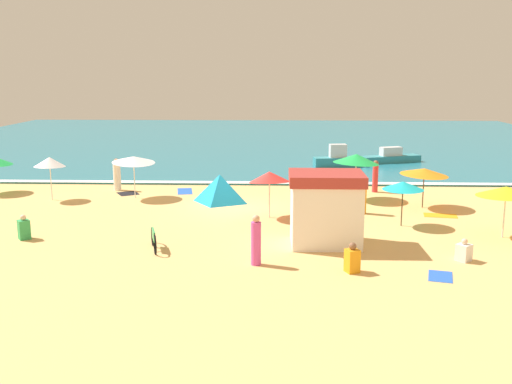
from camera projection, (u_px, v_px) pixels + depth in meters
name	position (u px, v px, depth m)	size (l,w,h in m)	color
ground_plane	(240.00, 210.00, 27.41)	(60.00, 60.00, 0.00)	#E5B26B
ocean_water	(259.00, 140.00, 54.81)	(60.00, 44.00, 0.10)	teal
wave_breaker_foam	(247.00, 182.00, 33.55)	(57.00, 0.70, 0.01)	white
lifeguard_cabana	(326.00, 208.00, 21.64)	(2.72, 2.18, 2.71)	white
beach_umbrella_0	(506.00, 191.00, 22.45)	(3.17, 3.17, 2.05)	silver
beach_umbrella_1	(356.00, 159.00, 29.23)	(2.89, 2.87, 2.36)	silver
beach_umbrella_2	(424.00, 172.00, 27.49)	(3.07, 3.07, 1.94)	#4C3823
beach_umbrella_3	(269.00, 177.00, 25.60)	(2.35, 2.38, 2.15)	silver
beach_umbrella_4	(134.00, 159.00, 29.57)	(3.01, 3.02, 2.22)	silver
beach_umbrella_5	(403.00, 186.00, 24.20)	(2.25, 2.25, 1.89)	#4C3823
beach_umbrella_6	(50.00, 162.00, 29.11)	(2.16, 2.16, 2.19)	silver
beach_tent	(220.00, 188.00, 28.77)	(2.43, 2.28, 1.40)	#1999D8
parked_bicycle	(154.00, 239.00, 21.21)	(0.57, 1.76, 0.76)	black
beachgoer_0	(464.00, 252.00, 19.93)	(0.60, 0.60, 0.79)	white
beachgoer_1	(117.00, 175.00, 31.75)	(0.55, 0.55, 1.73)	white
beachgoer_2	(256.00, 241.00, 19.44)	(0.44, 0.44, 1.70)	#D84CA5
beachgoer_3	(352.00, 259.00, 18.78)	(0.52, 0.52, 0.99)	orange
beachgoer_4	(362.00, 196.00, 26.52)	(0.52, 0.52, 1.72)	orange
beachgoer_5	(375.00, 176.00, 31.25)	(0.38, 0.38, 1.71)	red
beachgoer_9	(24.00, 229.00, 22.50)	(0.57, 0.57, 0.97)	green
beach_towel_0	(128.00, 193.00, 30.99)	(1.39, 1.43, 0.01)	black
beach_towel_1	(185.00, 191.00, 31.58)	(1.05, 1.80, 0.01)	blue
beach_towel_3	(440.00, 276.00, 18.45)	(0.98, 1.24, 0.01)	blue
beach_towel_4	(440.00, 216.00, 26.25)	(1.55, 1.04, 0.01)	orange
small_boat_0	(338.00, 159.00, 39.19)	(3.27, 1.42, 1.49)	teal
small_boat_1	(391.00, 157.00, 40.96)	(4.36, 2.38, 1.07)	teal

